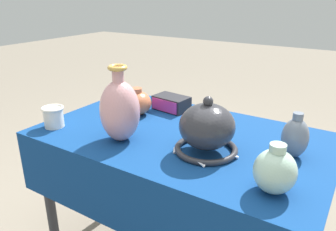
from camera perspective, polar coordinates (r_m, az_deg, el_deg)
name	(u,v)px	position (r m, az deg, el deg)	size (l,w,h in m)	color
display_table	(179,151)	(1.36, 1.98, -6.25)	(1.17, 0.71, 0.69)	#38383D
vase_tall_bulbous	(120,110)	(1.26, -8.39, 0.98)	(0.15, 0.15, 0.30)	#D19399
vase_dome_bell	(207,130)	(1.17, 6.77, -2.47)	(0.24, 0.24, 0.21)	#2D2D33
mosaic_tile_box	(171,103)	(1.60, 0.55, 2.19)	(0.18, 0.13, 0.07)	#232328
jar_round_terracotta	(137,103)	(1.54, -5.46, 2.25)	(0.14, 0.14, 0.13)	#BC6642
jar_round_celadon	(275,171)	(0.99, 18.12, -9.14)	(0.12, 0.12, 0.15)	#A8CCB7
cup_wide_ivory	(53,116)	(1.48, -19.33, -0.09)	(0.09, 0.09, 0.09)	white
jar_round_slate	(295,137)	(1.22, 21.24, -3.57)	(0.09, 0.09, 0.16)	slate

